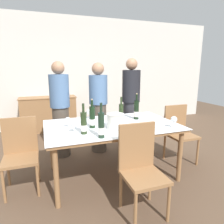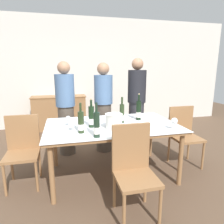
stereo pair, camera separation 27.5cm
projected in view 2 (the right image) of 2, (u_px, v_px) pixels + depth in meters
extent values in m
plane|color=brown|center=(112.00, 174.00, 2.95)|extent=(12.00, 12.00, 0.00)
cube|color=silver|center=(87.00, 73.00, 5.31)|extent=(8.00, 0.10, 2.80)
cube|color=#996B42|center=(60.00, 113.00, 5.07)|extent=(1.29, 0.44, 0.82)
cube|color=#996B42|center=(59.00, 97.00, 4.98)|extent=(1.33, 0.46, 0.02)
cylinder|color=#996B42|center=(52.00, 175.00, 2.25)|extent=(0.06, 0.06, 0.72)
cylinder|color=#996B42|center=(180.00, 160.00, 2.62)|extent=(0.06, 0.06, 0.72)
cylinder|color=#996B42|center=(55.00, 144.00, 3.13)|extent=(0.06, 0.06, 0.72)
cylinder|color=#996B42|center=(151.00, 136.00, 3.51)|extent=(0.06, 0.06, 0.72)
cube|color=#996B42|center=(112.00, 126.00, 2.79)|extent=(1.79, 1.10, 0.04)
cube|color=white|center=(112.00, 125.00, 2.79)|extent=(1.82, 1.13, 0.01)
cylinder|color=white|center=(114.00, 121.00, 2.59)|extent=(0.22, 0.22, 0.20)
cylinder|color=white|center=(114.00, 114.00, 2.56)|extent=(0.23, 0.23, 0.01)
cylinder|color=#28381E|center=(81.00, 122.00, 2.41)|extent=(0.07, 0.07, 0.26)
cylinder|color=white|center=(81.00, 127.00, 2.42)|extent=(0.07, 0.07, 0.07)
cylinder|color=#28381E|center=(80.00, 107.00, 2.37)|extent=(0.03, 0.03, 0.11)
cylinder|color=#28381E|center=(122.00, 114.00, 2.86)|extent=(0.07, 0.07, 0.27)
cylinder|color=white|center=(122.00, 118.00, 2.87)|extent=(0.07, 0.07, 0.08)
cylinder|color=#28381E|center=(122.00, 101.00, 2.82)|extent=(0.03, 0.03, 0.10)
cylinder|color=black|center=(139.00, 110.00, 3.01)|extent=(0.07, 0.07, 0.29)
cylinder|color=silver|center=(138.00, 115.00, 3.03)|extent=(0.08, 0.08, 0.08)
cylinder|color=black|center=(139.00, 98.00, 2.97)|extent=(0.03, 0.03, 0.10)
cylinder|color=tan|center=(139.00, 94.00, 2.96)|extent=(0.02, 0.02, 0.02)
cylinder|color=#1E3323|center=(97.00, 125.00, 2.26)|extent=(0.07, 0.07, 0.29)
cylinder|color=white|center=(97.00, 130.00, 2.27)|extent=(0.07, 0.07, 0.08)
cylinder|color=#1E3323|center=(96.00, 108.00, 2.21)|extent=(0.03, 0.03, 0.11)
cylinder|color=black|center=(91.00, 117.00, 2.64)|extent=(0.08, 0.08, 0.28)
cylinder|color=white|center=(92.00, 121.00, 2.66)|extent=(0.08, 0.08, 0.08)
cylinder|color=black|center=(91.00, 103.00, 2.60)|extent=(0.03, 0.03, 0.09)
cylinder|color=tan|center=(91.00, 99.00, 2.59)|extent=(0.02, 0.02, 0.02)
cylinder|color=white|center=(174.00, 129.00, 2.57)|extent=(0.07, 0.07, 0.00)
cylinder|color=white|center=(174.00, 126.00, 2.56)|extent=(0.01, 0.01, 0.08)
sphere|color=white|center=(174.00, 121.00, 2.55)|extent=(0.09, 0.09, 0.09)
cylinder|color=white|center=(68.00, 126.00, 2.72)|extent=(0.08, 0.08, 0.00)
cylinder|color=white|center=(68.00, 123.00, 2.71)|extent=(0.01, 0.01, 0.08)
sphere|color=white|center=(68.00, 118.00, 2.69)|extent=(0.07, 0.07, 0.07)
cylinder|color=white|center=(92.00, 118.00, 3.15)|extent=(0.07, 0.07, 0.00)
cylinder|color=white|center=(92.00, 115.00, 3.14)|extent=(0.01, 0.01, 0.07)
sphere|color=white|center=(92.00, 111.00, 3.13)|extent=(0.09, 0.09, 0.09)
cylinder|color=white|center=(72.00, 131.00, 2.50)|extent=(0.07, 0.07, 0.00)
cylinder|color=white|center=(72.00, 128.00, 2.49)|extent=(0.01, 0.01, 0.07)
sphere|color=white|center=(72.00, 123.00, 2.48)|extent=(0.08, 0.08, 0.08)
cylinder|color=#996B42|center=(4.00, 180.00, 2.42)|extent=(0.03, 0.03, 0.41)
cylinder|color=#996B42|center=(37.00, 177.00, 2.50)|extent=(0.03, 0.03, 0.41)
cylinder|color=#996B42|center=(12.00, 166.00, 2.77)|extent=(0.03, 0.03, 0.41)
cylinder|color=#996B42|center=(40.00, 163.00, 2.85)|extent=(0.03, 0.03, 0.41)
cube|color=#996B42|center=(22.00, 155.00, 2.59)|extent=(0.42, 0.42, 0.04)
cube|color=#996B42|center=(23.00, 132.00, 2.71)|extent=(0.42, 0.04, 0.47)
cylinder|color=#996B42|center=(124.00, 213.00, 1.87)|extent=(0.03, 0.03, 0.41)
cylinder|color=#996B42|center=(160.00, 207.00, 1.95)|extent=(0.03, 0.03, 0.41)
cylinder|color=#996B42|center=(114.00, 190.00, 2.22)|extent=(0.03, 0.03, 0.41)
cylinder|color=#996B42|center=(145.00, 186.00, 2.30)|extent=(0.03, 0.03, 0.41)
cube|color=#996B42|center=(136.00, 179.00, 2.04)|extent=(0.42, 0.42, 0.04)
cube|color=#996B42|center=(131.00, 147.00, 2.16)|extent=(0.42, 0.04, 0.51)
cylinder|color=#996B42|center=(181.00, 159.00, 2.96)|extent=(0.03, 0.03, 0.44)
cylinder|color=#996B42|center=(203.00, 156.00, 3.05)|extent=(0.03, 0.03, 0.44)
cylinder|color=#996B42|center=(169.00, 149.00, 3.32)|extent=(0.03, 0.03, 0.44)
cylinder|color=#996B42|center=(188.00, 147.00, 3.40)|extent=(0.03, 0.03, 0.44)
cube|color=#996B42|center=(186.00, 138.00, 3.13)|extent=(0.42, 0.42, 0.04)
cube|color=#996B42|center=(181.00, 120.00, 3.26)|extent=(0.42, 0.04, 0.46)
cylinder|color=#51473D|center=(67.00, 130.00, 3.60)|extent=(0.28, 0.28, 0.88)
cylinder|color=#4C6B93|center=(65.00, 90.00, 3.44)|extent=(0.33, 0.33, 0.55)
sphere|color=#A37556|center=(64.00, 68.00, 3.36)|extent=(0.21, 0.21, 0.21)
cylinder|color=#51473D|center=(104.00, 127.00, 3.73)|extent=(0.28, 0.28, 0.90)
cylinder|color=#4C6B93|center=(103.00, 89.00, 3.58)|extent=(0.33, 0.33, 0.51)
sphere|color=#A37556|center=(103.00, 69.00, 3.50)|extent=(0.22, 0.22, 0.22)
cylinder|color=#2D2D33|center=(136.00, 126.00, 3.79)|extent=(0.28, 0.28, 0.92)
cylinder|color=black|center=(137.00, 86.00, 3.62)|extent=(0.33, 0.33, 0.58)
sphere|color=#A37556|center=(138.00, 64.00, 3.54)|extent=(0.21, 0.21, 0.21)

